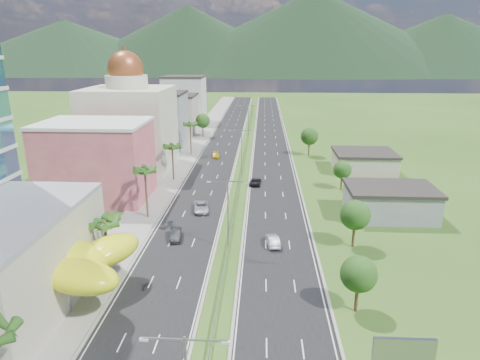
# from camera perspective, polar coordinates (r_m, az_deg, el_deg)

# --- Properties ---
(ground) EXTENTS (500.00, 500.00, 0.00)m
(ground) POSITION_cam_1_polar(r_m,az_deg,el_deg) (56.84, -2.39, -13.71)
(ground) COLOR #2D5119
(ground) RESTS_ON ground
(road_left) EXTENTS (11.00, 260.00, 0.04)m
(road_left) POSITION_cam_1_polar(r_m,az_deg,el_deg) (142.12, -2.01, 5.33)
(road_left) COLOR black
(road_left) RESTS_ON ground
(road_right) EXTENTS (11.00, 260.00, 0.04)m
(road_right) POSITION_cam_1_polar(r_m,az_deg,el_deg) (141.60, 4.07, 5.25)
(road_right) COLOR black
(road_right) RESTS_ON ground
(sidewalk_left) EXTENTS (7.00, 260.00, 0.12)m
(sidewalk_left) POSITION_cam_1_polar(r_m,az_deg,el_deg) (143.26, -5.81, 5.36)
(sidewalk_left) COLOR gray
(sidewalk_left) RESTS_ON ground
(median_guardrail) EXTENTS (0.10, 216.06, 0.76)m
(median_guardrail) POSITION_cam_1_polar(r_m,az_deg,el_deg) (123.96, 0.72, 3.86)
(median_guardrail) COLOR gray
(median_guardrail) RESTS_ON ground
(streetlight_median_b) EXTENTS (6.04, 0.25, 11.00)m
(streetlight_median_b) POSITION_cam_1_polar(r_m,az_deg,el_deg) (62.88, -1.62, -3.72)
(streetlight_median_b) COLOR gray
(streetlight_median_b) RESTS_ON ground
(streetlight_median_c) EXTENTS (6.04, 0.25, 11.00)m
(streetlight_median_c) POSITION_cam_1_polar(r_m,az_deg,el_deg) (101.18, 0.22, 4.37)
(streetlight_median_c) COLOR gray
(streetlight_median_c) RESTS_ON ground
(streetlight_median_d) EXTENTS (6.04, 0.25, 11.00)m
(streetlight_median_d) POSITION_cam_1_polar(r_m,az_deg,el_deg) (145.37, 1.12, 8.30)
(streetlight_median_d) COLOR gray
(streetlight_median_d) RESTS_ON ground
(streetlight_median_e) EXTENTS (6.04, 0.25, 11.00)m
(streetlight_median_e) POSITION_cam_1_polar(r_m,az_deg,el_deg) (189.94, 1.60, 10.39)
(streetlight_median_e) COLOR gray
(streetlight_median_e) RESTS_ON ground
(lime_canopy) EXTENTS (18.00, 15.00, 7.40)m
(lime_canopy) POSITION_cam_1_polar(r_m,az_deg,el_deg) (56.47, -23.84, -9.75)
(lime_canopy) COLOR yellow
(lime_canopy) RESTS_ON ground
(pink_shophouse) EXTENTS (20.00, 15.00, 15.00)m
(pink_shophouse) POSITION_cam_1_polar(r_m,az_deg,el_deg) (89.67, -18.58, 2.28)
(pink_shophouse) COLOR #BA4C60
(pink_shophouse) RESTS_ON ground
(domed_building) EXTENTS (20.00, 20.00, 28.70)m
(domed_building) POSITION_cam_1_polar(r_m,az_deg,el_deg) (110.10, -14.48, 7.32)
(domed_building) COLOR beige
(domed_building) RESTS_ON ground
(midrise_grey) EXTENTS (16.00, 15.00, 16.00)m
(midrise_grey) POSITION_cam_1_polar(r_m,az_deg,el_deg) (134.13, -10.83, 7.79)
(midrise_grey) COLOR gray
(midrise_grey) RESTS_ON ground
(midrise_beige) EXTENTS (16.00, 15.00, 13.00)m
(midrise_beige) POSITION_cam_1_polar(r_m,az_deg,el_deg) (155.55, -8.90, 8.59)
(midrise_beige) COLOR #B9AF98
(midrise_beige) RESTS_ON ground
(midrise_white) EXTENTS (16.00, 15.00, 18.00)m
(midrise_white) POSITION_cam_1_polar(r_m,az_deg,el_deg) (177.60, -7.42, 10.51)
(midrise_white) COLOR silver
(midrise_white) RESTS_ON ground
(billboard) EXTENTS (5.20, 0.35, 6.20)m
(billboard) POSITION_cam_1_polar(r_m,az_deg,el_deg) (41.12, 20.93, -21.13)
(billboard) COLOR gray
(billboard) RESTS_ON ground
(shed_near) EXTENTS (15.00, 10.00, 5.00)m
(shed_near) POSITION_cam_1_polar(r_m,az_deg,el_deg) (81.56, 19.36, -2.92)
(shed_near) COLOR gray
(shed_near) RESTS_ON ground
(shed_far) EXTENTS (14.00, 12.00, 4.40)m
(shed_far) POSITION_cam_1_polar(r_m,az_deg,el_deg) (109.90, 16.18, 2.28)
(shed_far) COLOR #B9AF98
(shed_far) RESTS_ON ground
(palm_tree_b) EXTENTS (3.60, 3.60, 8.10)m
(palm_tree_b) POSITION_cam_1_polar(r_m,az_deg,el_deg) (58.82, -17.58, -5.75)
(palm_tree_b) COLOR #47301C
(palm_tree_b) RESTS_ON ground
(palm_tree_c) EXTENTS (3.60, 3.60, 9.60)m
(palm_tree_c) POSITION_cam_1_polar(r_m,az_deg,el_deg) (76.29, -12.57, 1.04)
(palm_tree_c) COLOR #47301C
(palm_tree_c) RESTS_ON ground
(palm_tree_d) EXTENTS (3.60, 3.60, 8.60)m
(palm_tree_d) POSITION_cam_1_polar(r_m,az_deg,el_deg) (98.16, -9.03, 4.23)
(palm_tree_d) COLOR #47301C
(palm_tree_d) RESTS_ON ground
(palm_tree_e) EXTENTS (3.60, 3.60, 9.40)m
(palm_tree_e) POSITION_cam_1_polar(r_m,az_deg,el_deg) (122.08, -6.65, 7.22)
(palm_tree_e) COLOR #47301C
(palm_tree_e) RESTS_ON ground
(leafy_tree_lfar) EXTENTS (4.90, 4.90, 8.05)m
(leafy_tree_lfar) POSITION_cam_1_polar(r_m,az_deg,el_deg) (146.90, -5.00, 7.87)
(leafy_tree_lfar) COLOR #47301C
(leafy_tree_lfar) RESTS_ON ground
(leafy_tree_ra) EXTENTS (4.20, 4.20, 6.90)m
(leafy_tree_ra) POSITION_cam_1_polar(r_m,az_deg,el_deg) (51.12, 15.54, -12.01)
(leafy_tree_ra) COLOR #47301C
(leafy_tree_ra) RESTS_ON ground
(leafy_tree_rb) EXTENTS (4.55, 4.55, 7.47)m
(leafy_tree_rb) POSITION_cam_1_polar(r_m,az_deg,el_deg) (66.63, 15.11, -4.55)
(leafy_tree_rb) COLOR #47301C
(leafy_tree_rb) RESTS_ON ground
(leafy_tree_rc) EXTENTS (3.85, 3.85, 6.33)m
(leafy_tree_rc) POSITION_cam_1_polar(r_m,az_deg,el_deg) (93.52, 13.49, 1.32)
(leafy_tree_rc) COLOR #47301C
(leafy_tree_rc) RESTS_ON ground
(leafy_tree_rd) EXTENTS (4.90, 4.90, 8.05)m
(leafy_tree_rd) POSITION_cam_1_polar(r_m,az_deg,el_deg) (121.57, 9.24, 5.77)
(leafy_tree_rd) COLOR #47301C
(leafy_tree_rd) RESTS_ON ground
(mountain_ridge) EXTENTS (860.00, 140.00, 90.00)m
(mountain_ridge) POSITION_cam_1_polar(r_m,az_deg,el_deg) (502.42, 9.64, 13.61)
(mountain_ridge) COLOR black
(mountain_ridge) RESTS_ON ground
(car_dark_left) EXTENTS (2.27, 4.88, 1.55)m
(car_dark_left) POSITION_cam_1_polar(r_m,az_deg,el_deg) (69.36, -8.57, -7.16)
(car_dark_left) COLOR black
(car_dark_left) RESTS_ON road_left
(car_silver_mid_left) EXTENTS (3.53, 6.07, 1.59)m
(car_silver_mid_left) POSITION_cam_1_polar(r_m,az_deg,el_deg) (80.15, -5.19, -3.60)
(car_silver_mid_left) COLOR #A6AAAE
(car_silver_mid_left) RESTS_ON road_left
(car_yellow_far_left) EXTENTS (2.44, 4.83, 1.34)m
(car_yellow_far_left) POSITION_cam_1_polar(r_m,az_deg,el_deg) (119.26, -3.23, 3.34)
(car_yellow_far_left) COLOR gold
(car_yellow_far_left) RESTS_ON road_left
(car_silver_right) EXTENTS (2.34, 4.93, 1.56)m
(car_silver_right) POSITION_cam_1_polar(r_m,az_deg,el_deg) (66.70, 4.40, -8.03)
(car_silver_right) COLOR #B2B4BA
(car_silver_right) RESTS_ON road_right
(car_dark_far_right) EXTENTS (2.82, 5.22, 1.39)m
(car_dark_far_right) POSITION_cam_1_polar(r_m,az_deg,el_deg) (95.26, 2.05, -0.20)
(car_dark_far_right) COLOR black
(car_dark_far_right) RESTS_ON road_right
(motorcycle) EXTENTS (0.63, 1.77, 1.12)m
(motorcycle) POSITION_cam_1_polar(r_m,az_deg,el_deg) (56.89, -12.52, -13.42)
(motorcycle) COLOR black
(motorcycle) RESTS_ON road_left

